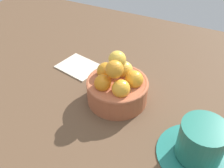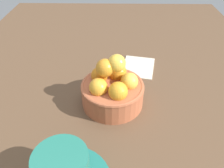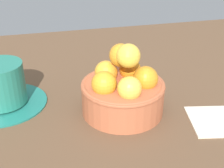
% 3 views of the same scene
% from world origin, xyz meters
% --- Properties ---
extents(ground_plane, '(1.47, 0.97, 0.04)m').
position_xyz_m(ground_plane, '(0.00, 0.00, -0.02)').
color(ground_plane, brown).
extents(terracotta_bowl, '(0.14, 0.14, 0.13)m').
position_xyz_m(terracotta_bowl, '(-0.00, -0.00, 0.04)').
color(terracotta_bowl, '#AD5938').
rests_on(terracotta_bowl, ground_plane).
extents(coffee_cup, '(0.16, 0.16, 0.08)m').
position_xyz_m(coffee_cup, '(0.21, -0.07, 0.03)').
color(coffee_cup, '#1D6F63').
rests_on(coffee_cup, ground_plane).
extents(folded_napkin, '(0.13, 0.11, 0.01)m').
position_xyz_m(folded_napkin, '(-0.16, 0.07, 0.00)').
color(folded_napkin, beige).
rests_on(folded_napkin, ground_plane).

